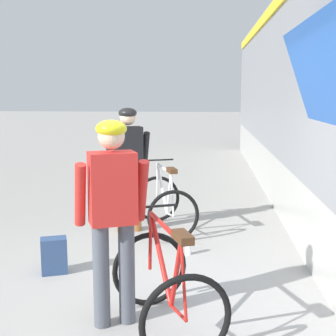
{
  "coord_description": "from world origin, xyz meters",
  "views": [
    {
      "loc": [
        0.52,
        -4.24,
        1.99
      ],
      "look_at": [
        0.06,
        1.35,
        1.05
      ],
      "focal_mm": 49.28,
      "sensor_mm": 36.0,
      "label": 1
    }
  ],
  "objects_px": {
    "backpack_on_platform": "(54,256)",
    "water_bottle_near_the_bikes": "(188,247)",
    "cyclist_near_in_red": "(113,205)",
    "cyclist_far_in_dark": "(128,159)",
    "bicycle_far_white": "(165,204)",
    "bicycle_near_red": "(166,287)"
  },
  "relations": [
    {
      "from": "bicycle_near_red",
      "to": "cyclist_near_in_red",
      "type": "bearing_deg",
      "value": 166.24
    },
    {
      "from": "cyclist_far_in_dark",
      "to": "water_bottle_near_the_bikes",
      "type": "bearing_deg",
      "value": -45.21
    },
    {
      "from": "cyclist_far_in_dark",
      "to": "bicycle_near_red",
      "type": "bearing_deg",
      "value": -74.43
    },
    {
      "from": "backpack_on_platform",
      "to": "water_bottle_near_the_bikes",
      "type": "height_order",
      "value": "backpack_on_platform"
    },
    {
      "from": "backpack_on_platform",
      "to": "water_bottle_near_the_bikes",
      "type": "bearing_deg",
      "value": 6.06
    },
    {
      "from": "cyclist_near_in_red",
      "to": "backpack_on_platform",
      "type": "distance_m",
      "value": 1.62
    },
    {
      "from": "cyclist_near_in_red",
      "to": "cyclist_far_in_dark",
      "type": "relative_size",
      "value": 1.0
    },
    {
      "from": "cyclist_near_in_red",
      "to": "water_bottle_near_the_bikes",
      "type": "height_order",
      "value": "cyclist_near_in_red"
    },
    {
      "from": "cyclist_near_in_red",
      "to": "bicycle_near_red",
      "type": "height_order",
      "value": "cyclist_near_in_red"
    },
    {
      "from": "bicycle_near_red",
      "to": "backpack_on_platform",
      "type": "distance_m",
      "value": 1.78
    },
    {
      "from": "bicycle_near_red",
      "to": "bicycle_far_white",
      "type": "height_order",
      "value": "same"
    },
    {
      "from": "cyclist_near_in_red",
      "to": "bicycle_near_red",
      "type": "relative_size",
      "value": 1.4
    },
    {
      "from": "bicycle_near_red",
      "to": "water_bottle_near_the_bikes",
      "type": "distance_m",
      "value": 1.9
    },
    {
      "from": "bicycle_far_white",
      "to": "water_bottle_near_the_bikes",
      "type": "distance_m",
      "value": 1.05
    },
    {
      "from": "cyclist_near_in_red",
      "to": "bicycle_far_white",
      "type": "relative_size",
      "value": 1.42
    },
    {
      "from": "cyclist_near_in_red",
      "to": "bicycle_near_red",
      "type": "distance_m",
      "value": 0.8
    },
    {
      "from": "bicycle_near_red",
      "to": "backpack_on_platform",
      "type": "height_order",
      "value": "bicycle_near_red"
    },
    {
      "from": "cyclist_far_in_dark",
      "to": "bicycle_near_red",
      "type": "distance_m",
      "value": 2.93
    },
    {
      "from": "cyclist_near_in_red",
      "to": "bicycle_far_white",
      "type": "height_order",
      "value": "cyclist_near_in_red"
    },
    {
      "from": "bicycle_near_red",
      "to": "backpack_on_platform",
      "type": "bearing_deg",
      "value": 139.0
    },
    {
      "from": "cyclist_far_in_dark",
      "to": "bicycle_near_red",
      "type": "relative_size",
      "value": 1.4
    },
    {
      "from": "cyclist_near_in_red",
      "to": "cyclist_far_in_dark",
      "type": "bearing_deg",
      "value": 96.76
    }
  ]
}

